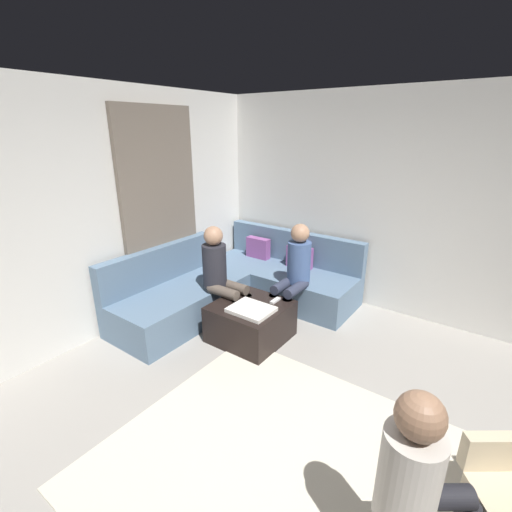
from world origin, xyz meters
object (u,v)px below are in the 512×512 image
object	(u,v)px
person_on_armchair	(426,488)
game_remote	(275,300)
sectional_couch	(240,285)
ottoman	(251,321)
coffee_mug	(245,290)
person_on_couch_back	(295,270)
person_on_couch_side	(221,273)

from	to	relation	value
person_on_armchair	game_remote	bearing A→B (deg)	-166.53
sectional_couch	ottoman	distance (m)	0.86
ottoman	coffee_mug	distance (m)	0.38
coffee_mug	person_on_armchair	xyz separation A→B (m)	(2.28, -1.54, 0.17)
person_on_couch_back	person_on_armchair	xyz separation A→B (m)	(1.88, -2.00, -0.01)
sectional_couch	person_on_armchair	size ratio (longest dim) A/B	2.16
sectional_couch	coffee_mug	bearing A→B (deg)	-45.34
ottoman	person_on_couch_side	bearing A→B (deg)	172.19
coffee_mug	game_remote	bearing A→B (deg)	5.71
ottoman	person_on_couch_back	world-z (taller)	person_on_couch_back
person_on_couch_back	person_on_couch_side	bearing A→B (deg)	41.73
person_on_couch_side	person_on_armchair	distance (m)	2.91
sectional_couch	person_on_couch_back	bearing A→B (deg)	3.96
sectional_couch	coffee_mug	distance (m)	0.60
sectional_couch	ottoman	size ratio (longest dim) A/B	3.36
ottoman	coffee_mug	size ratio (longest dim) A/B	8.00
ottoman	person_on_armchair	xyz separation A→B (m)	(2.06, -1.36, 0.43)
sectional_couch	game_remote	distance (m)	0.90
ottoman	game_remote	world-z (taller)	game_remote
game_remote	person_on_couch_side	xyz separation A→B (m)	(-0.66, -0.15, 0.23)
sectional_couch	person_on_armchair	xyz separation A→B (m)	(2.68, -1.95, 0.36)
person_on_couch_side	person_on_armchair	world-z (taller)	person_on_couch_side
ottoman	game_remote	xyz separation A→B (m)	(0.18, 0.22, 0.22)
ottoman	person_on_armchair	bearing A→B (deg)	-33.51
sectional_couch	ottoman	world-z (taller)	sectional_couch
game_remote	person_on_armchair	bearing A→B (deg)	-40.13
person_on_couch_back	person_on_armchair	bearing A→B (deg)	133.22
person_on_armchair	person_on_couch_back	bearing A→B (deg)	-173.18
sectional_couch	person_on_armchair	distance (m)	3.33
sectional_couch	person_on_couch_side	distance (m)	0.66
sectional_couch	game_remote	xyz separation A→B (m)	(0.80, -0.37, 0.15)
game_remote	person_on_couch_back	size ratio (longest dim) A/B	0.12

